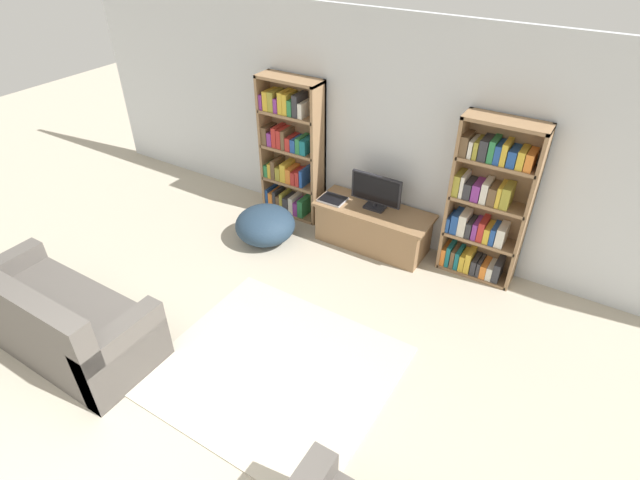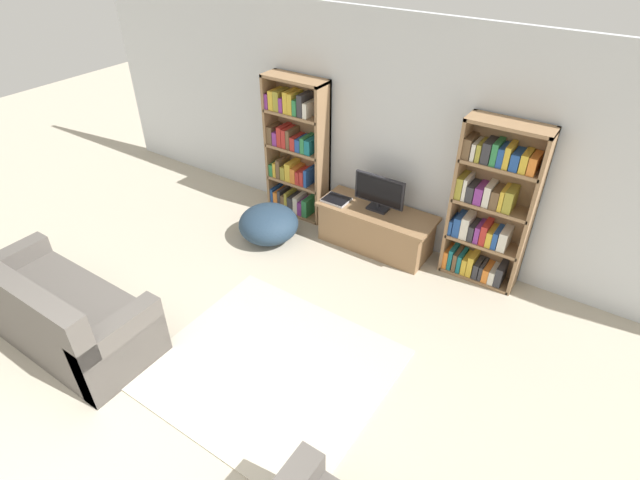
# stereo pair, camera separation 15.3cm
# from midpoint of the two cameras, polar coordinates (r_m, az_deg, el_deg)

# --- Properties ---
(wall_back) EXTENTS (8.80, 0.06, 2.60)m
(wall_back) POSITION_cam_midpoint_polar(r_m,az_deg,el_deg) (5.77, 6.66, 11.96)
(wall_back) COLOR silver
(wall_back) RESTS_ON ground_plane
(bookshelf_left) EXTENTS (0.81, 0.30, 1.80)m
(bookshelf_left) POSITION_cam_midpoint_polar(r_m,az_deg,el_deg) (6.35, -4.05, 10.08)
(bookshelf_left) COLOR #93704C
(bookshelf_left) RESTS_ON ground_plane
(bookshelf_right) EXTENTS (0.81, 0.30, 1.80)m
(bookshelf_right) POSITION_cam_midpoint_polar(r_m,az_deg,el_deg) (5.45, 17.74, 3.83)
(bookshelf_right) COLOR #93704C
(bookshelf_right) RESTS_ON ground_plane
(tv_stand) EXTENTS (1.39, 0.54, 0.51)m
(tv_stand) POSITION_cam_midpoint_polar(r_m,az_deg,el_deg) (5.97, 5.31, 1.48)
(tv_stand) COLOR #8E6B47
(tv_stand) RESTS_ON ground_plane
(television) EXTENTS (0.61, 0.16, 0.42)m
(television) POSITION_cam_midpoint_polar(r_m,az_deg,el_deg) (5.74, 5.65, 5.53)
(television) COLOR black
(television) RESTS_ON tv_stand
(laptop) EXTENTS (0.31, 0.25, 0.03)m
(laptop) POSITION_cam_midpoint_polar(r_m,az_deg,el_deg) (5.97, 0.74, 4.66)
(laptop) COLOR #B7B7BC
(laptop) RESTS_ON tv_stand
(area_rug) EXTENTS (2.02, 1.82, 0.02)m
(area_rug) POSITION_cam_midpoint_polar(r_m,az_deg,el_deg) (4.66, -6.23, -14.44)
(area_rug) COLOR beige
(area_rug) RESTS_ON ground_plane
(couch_left_sectional) EXTENTS (1.88, 0.82, 0.94)m
(couch_left_sectional) POSITION_cam_midpoint_polar(r_m,az_deg,el_deg) (5.24, -28.52, -8.13)
(couch_left_sectional) COLOR #56514C
(couch_left_sectional) RESTS_ON ground_plane
(beanbag_ottoman) EXTENTS (0.73, 0.73, 0.43)m
(beanbag_ottoman) POSITION_cam_midpoint_polar(r_m,az_deg,el_deg) (6.10, -6.99, 1.71)
(beanbag_ottoman) COLOR #23384C
(beanbag_ottoman) RESTS_ON ground_plane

